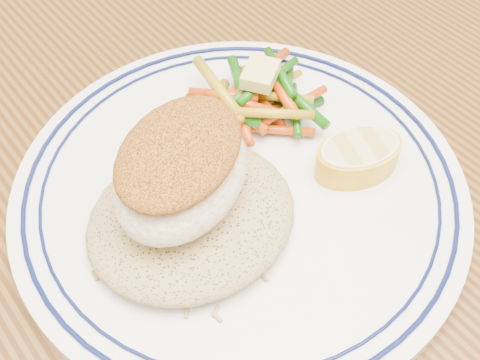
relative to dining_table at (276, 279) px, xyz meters
name	(u,v)px	position (x,y,z in m)	size (l,w,h in m)	color
dining_table	(276,279)	(0.00, 0.00, 0.00)	(1.50, 0.90, 0.75)	#44270D
plate	(240,190)	(-0.02, 0.02, 0.11)	(0.30, 0.30, 0.02)	white
rice_pilaf	(191,214)	(-0.06, 0.02, 0.12)	(0.13, 0.12, 0.03)	#A08550
fish_fillet	(181,169)	(-0.06, 0.03, 0.16)	(0.12, 0.11, 0.05)	#F4EAC9
vegetable_pile	(256,98)	(0.03, 0.07, 0.13)	(0.11, 0.10, 0.03)	#BD3C09
butter_pat	(260,74)	(0.04, 0.07, 0.14)	(0.03, 0.02, 0.01)	#DCCF6C
lemon_wedge	(358,156)	(0.05, -0.01, 0.12)	(0.07, 0.07, 0.02)	yellow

